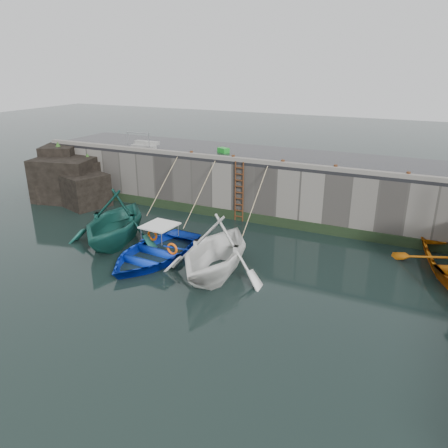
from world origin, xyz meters
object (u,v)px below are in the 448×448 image
at_px(fish_crate, 223,150).
at_px(bollard_d, 335,168).
at_px(bollard_b, 233,158).
at_px(boat_near_white, 116,242).
at_px(ladder, 239,192).
at_px(bollard_a, 191,154).
at_px(boat_near_blacktrim, 216,274).
at_px(boat_near_blue, 154,258).
at_px(bollard_e, 408,175).
at_px(bollard_c, 283,163).

bearing_deg(fish_crate, bollard_d, 10.40).
bearing_deg(bollard_b, bollard_d, 0.00).
xyz_separation_m(boat_near_white, bollard_b, (3.52, 5.54, 3.30)).
xyz_separation_m(ladder, bollard_a, (-3.00, 0.34, 1.71)).
xyz_separation_m(boat_near_blacktrim, bollard_d, (3.10, 6.46, 3.30)).
bearing_deg(boat_near_blue, ladder, 81.19).
bearing_deg(ladder, boat_near_blacktrim, -74.51).
xyz_separation_m(ladder, bollard_d, (4.80, 0.34, 1.71)).
bearing_deg(boat_near_blacktrim, fish_crate, 109.11).
distance_m(bollard_a, bollard_b, 2.50).
distance_m(boat_near_blue, fish_crate, 8.60).
bearing_deg(bollard_a, bollard_d, 0.00).
height_order(bollard_a, bollard_e, same).
distance_m(fish_crate, bollard_c, 4.38).
height_order(boat_near_blue, bollard_c, bollard_c).
height_order(boat_near_blue, bollard_b, bollard_b).
bearing_deg(bollard_c, bollard_a, 180.00).
bearing_deg(bollard_e, boat_near_white, -155.25).
height_order(ladder, fish_crate, fish_crate).
relative_size(boat_near_blue, bollard_b, 18.48).
bearing_deg(ladder, boat_near_blue, -103.08).
xyz_separation_m(boat_near_blacktrim, bollard_e, (6.30, 6.46, 3.30)).
distance_m(boat_near_blue, bollard_e, 11.77).
xyz_separation_m(boat_near_blue, boat_near_blacktrim, (3.08, -0.18, 0.00)).
bearing_deg(bollard_b, bollard_e, 0.00).
bearing_deg(boat_near_white, bollard_d, 16.80).
distance_m(ladder, boat_near_blacktrim, 6.56).
bearing_deg(bollard_a, boat_near_blacktrim, -53.99).
distance_m(boat_near_white, bollard_c, 8.96).
height_order(boat_near_blacktrim, bollard_b, bollard_b).
xyz_separation_m(bollard_a, bollard_b, (2.50, 0.00, 0.00)).
relative_size(boat_near_blue, fish_crate, 8.40).
relative_size(fish_crate, bollard_a, 2.20).
bearing_deg(boat_near_blue, bollard_b, 86.28).
distance_m(boat_near_blacktrim, bollard_b, 7.58).
distance_m(bollard_d, bollard_e, 3.20).
distance_m(boat_near_white, bollard_a, 6.53).
height_order(boat_near_blacktrim, fish_crate, fish_crate).
bearing_deg(bollard_c, boat_near_blacktrim, -94.43).
distance_m(ladder, fish_crate, 3.21).
height_order(bollard_c, bollard_d, same).
bearing_deg(bollard_a, bollard_e, 0.00).
distance_m(boat_near_blue, bollard_a, 7.28).
distance_m(boat_near_white, boat_near_blacktrim, 5.79).
relative_size(boat_near_blue, boat_near_blacktrim, 1.00).
distance_m(bollard_b, bollard_d, 5.30).
bearing_deg(bollard_a, boat_near_white, -100.43).
relative_size(fish_crate, bollard_d, 2.20).
bearing_deg(boat_near_blue, fish_crate, 97.72).
bearing_deg(bollard_a, ladder, -6.38).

